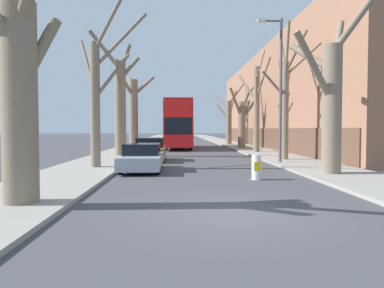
{
  "coord_description": "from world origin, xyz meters",
  "views": [
    {
      "loc": [
        -1.28,
        -8.58,
        1.97
      ],
      "look_at": [
        0.05,
        23.23,
        0.67
      ],
      "focal_mm": 35.0,
      "sensor_mm": 36.0,
      "label": 1
    }
  ],
  "objects_px": {
    "street_tree_left_1": "(98,94)",
    "street_tree_left_2": "(120,102)",
    "street_tree_right_0": "(331,97)",
    "parked_car_1": "(150,150)",
    "street_tree_right_4": "(229,118)",
    "lamp_post": "(279,83)",
    "street_tree_right_1": "(286,99)",
    "traffic_bollard": "(256,167)",
    "street_tree_right_2": "(257,104)",
    "double_decker_bus": "(178,122)",
    "street_tree_left_0": "(20,91)",
    "street_tree_right_3": "(243,119)",
    "street_tree_left_3": "(133,110)",
    "parked_car_0": "(142,158)"
  },
  "relations": [
    {
      "from": "street_tree_left_1",
      "to": "street_tree_left_2",
      "type": "distance_m",
      "value": 8.25
    },
    {
      "from": "street_tree_right_0",
      "to": "parked_car_1",
      "type": "height_order",
      "value": "street_tree_right_0"
    },
    {
      "from": "street_tree_right_4",
      "to": "lamp_post",
      "type": "relative_size",
      "value": 0.95
    },
    {
      "from": "street_tree_right_0",
      "to": "street_tree_right_1",
      "type": "relative_size",
      "value": 0.9
    },
    {
      "from": "street_tree_right_1",
      "to": "street_tree_left_1",
      "type": "bearing_deg",
      "value": -158.51
    },
    {
      "from": "street_tree_left_2",
      "to": "traffic_bollard",
      "type": "bearing_deg",
      "value": -60.08
    },
    {
      "from": "traffic_bollard",
      "to": "street_tree_right_2",
      "type": "bearing_deg",
      "value": 77.83
    },
    {
      "from": "lamp_post",
      "to": "parked_car_1",
      "type": "bearing_deg",
      "value": 160.88
    },
    {
      "from": "street_tree_left_2",
      "to": "double_decker_bus",
      "type": "height_order",
      "value": "street_tree_left_2"
    },
    {
      "from": "street_tree_left_2",
      "to": "street_tree_right_2",
      "type": "distance_m",
      "value": 10.9
    },
    {
      "from": "street_tree_left_2",
      "to": "lamp_post",
      "type": "height_order",
      "value": "street_tree_left_2"
    },
    {
      "from": "street_tree_left_2",
      "to": "street_tree_right_1",
      "type": "bearing_deg",
      "value": -21.46
    },
    {
      "from": "street_tree_left_1",
      "to": "street_tree_right_0",
      "type": "xyz_separation_m",
      "value": [
        10.21,
        -3.03,
        -0.36
      ]
    },
    {
      "from": "street_tree_right_1",
      "to": "parked_car_1",
      "type": "xyz_separation_m",
      "value": [
        -8.21,
        0.61,
        -3.11
      ]
    },
    {
      "from": "street_tree_left_0",
      "to": "lamp_post",
      "type": "relative_size",
      "value": 0.83
    },
    {
      "from": "street_tree_right_3",
      "to": "double_decker_bus",
      "type": "relative_size",
      "value": 0.61
    },
    {
      "from": "street_tree_left_2",
      "to": "street_tree_right_3",
      "type": "distance_m",
      "value": 14.65
    },
    {
      "from": "street_tree_left_3",
      "to": "street_tree_right_4",
      "type": "xyz_separation_m",
      "value": [
        10.28,
        10.66,
        -0.33
      ]
    },
    {
      "from": "parked_car_0",
      "to": "traffic_bollard",
      "type": "bearing_deg",
      "value": -35.11
    },
    {
      "from": "lamp_post",
      "to": "traffic_bollard",
      "type": "height_order",
      "value": "lamp_post"
    },
    {
      "from": "street_tree_left_2",
      "to": "double_decker_bus",
      "type": "distance_m",
      "value": 11.73
    },
    {
      "from": "street_tree_left_2",
      "to": "street_tree_right_0",
      "type": "xyz_separation_m",
      "value": [
        10.37,
        -11.27,
        -0.57
      ]
    },
    {
      "from": "street_tree_right_2",
      "to": "lamp_post",
      "type": "xyz_separation_m",
      "value": [
        -0.79,
        -9.33,
        0.51
      ]
    },
    {
      "from": "street_tree_left_1",
      "to": "parked_car_1",
      "type": "relative_size",
      "value": 1.97
    },
    {
      "from": "street_tree_left_3",
      "to": "parked_car_1",
      "type": "distance_m",
      "value": 12.19
    },
    {
      "from": "street_tree_left_0",
      "to": "double_decker_bus",
      "type": "relative_size",
      "value": 0.59
    },
    {
      "from": "street_tree_left_3",
      "to": "street_tree_right_3",
      "type": "distance_m",
      "value": 10.71
    },
    {
      "from": "street_tree_left_0",
      "to": "street_tree_left_2",
      "type": "relative_size",
      "value": 0.77
    },
    {
      "from": "parked_car_1",
      "to": "lamp_post",
      "type": "xyz_separation_m",
      "value": [
        7.26,
        -2.52,
        3.8
      ]
    },
    {
      "from": "street_tree_left_1",
      "to": "parked_car_0",
      "type": "relative_size",
      "value": 1.81
    },
    {
      "from": "double_decker_bus",
      "to": "parked_car_0",
      "type": "relative_size",
      "value": 2.51
    },
    {
      "from": "street_tree_right_1",
      "to": "street_tree_right_3",
      "type": "bearing_deg",
      "value": 90.28
    },
    {
      "from": "street_tree_left_0",
      "to": "lamp_post",
      "type": "xyz_separation_m",
      "value": [
        9.49,
        11.06,
        1.57
      ]
    },
    {
      "from": "street_tree_right_0",
      "to": "traffic_bollard",
      "type": "bearing_deg",
      "value": -163.47
    },
    {
      "from": "street_tree_right_3",
      "to": "parked_car_1",
      "type": "distance_m",
      "value": 16.11
    },
    {
      "from": "street_tree_left_0",
      "to": "double_decker_bus",
      "type": "distance_m",
      "value": 28.32
    },
    {
      "from": "street_tree_right_3",
      "to": "street_tree_right_4",
      "type": "xyz_separation_m",
      "value": [
        -0.18,
        8.52,
        0.42
      ]
    },
    {
      "from": "street_tree_left_3",
      "to": "lamp_post",
      "type": "relative_size",
      "value": 0.88
    },
    {
      "from": "street_tree_left_1",
      "to": "double_decker_bus",
      "type": "bearing_deg",
      "value": 78.33
    },
    {
      "from": "street_tree_left_2",
      "to": "lamp_post",
      "type": "xyz_separation_m",
      "value": [
        9.62,
        -6.06,
        0.63
      ]
    },
    {
      "from": "street_tree_right_4",
      "to": "lamp_post",
      "type": "distance_m",
      "value": 24.8
    },
    {
      "from": "street_tree_left_3",
      "to": "street_tree_right_4",
      "type": "relative_size",
      "value": 0.93
    },
    {
      "from": "street_tree_left_0",
      "to": "street_tree_right_4",
      "type": "relative_size",
      "value": 0.87
    },
    {
      "from": "street_tree_left_3",
      "to": "street_tree_right_2",
      "type": "relative_size",
      "value": 0.82
    },
    {
      "from": "street_tree_left_1",
      "to": "traffic_bollard",
      "type": "xyz_separation_m",
      "value": [
        6.89,
        -4.01,
        -3.14
      ]
    },
    {
      "from": "street_tree_left_2",
      "to": "parked_car_0",
      "type": "height_order",
      "value": "street_tree_left_2"
    },
    {
      "from": "street_tree_left_0",
      "to": "street_tree_right_2",
      "type": "height_order",
      "value": "street_tree_right_2"
    },
    {
      "from": "street_tree_left_1",
      "to": "parked_car_1",
      "type": "height_order",
      "value": "street_tree_left_1"
    },
    {
      "from": "street_tree_right_4",
      "to": "lamp_post",
      "type": "xyz_separation_m",
      "value": [
        -0.7,
        -24.76,
        1.14
      ]
    },
    {
      "from": "double_decker_bus",
      "to": "parked_car_0",
      "type": "height_order",
      "value": "double_decker_bus"
    }
  ]
}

